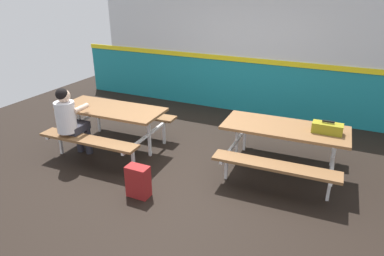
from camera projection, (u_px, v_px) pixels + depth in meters
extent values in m
cube|color=black|center=(191.00, 161.00, 5.54)|extent=(10.00, 10.00, 0.02)
cube|color=teal|center=(242.00, 87.00, 7.49)|extent=(8.00, 0.12, 1.10)
cube|color=yellow|center=(242.00, 60.00, 7.20)|extent=(8.00, 0.03, 0.10)
cube|color=silver|center=(246.00, 22.00, 6.96)|extent=(6.72, 0.12, 1.40)
cube|color=brown|center=(111.00, 109.00, 5.66)|extent=(1.78, 0.82, 0.04)
cube|color=brown|center=(88.00, 140.00, 5.23)|extent=(1.68, 0.34, 0.04)
cube|color=brown|center=(133.00, 113.00, 6.31)|extent=(1.68, 0.34, 0.04)
cube|color=white|center=(80.00, 124.00, 6.05)|extent=(0.04, 0.04, 0.70)
cube|color=white|center=(80.00, 121.00, 6.04)|extent=(0.10, 1.55, 0.04)
cube|color=white|center=(60.00, 142.00, 5.68)|extent=(0.04, 0.04, 0.41)
cube|color=white|center=(99.00, 121.00, 6.54)|extent=(0.04, 0.04, 0.41)
cube|color=white|center=(149.00, 136.00, 5.55)|extent=(0.04, 0.04, 0.70)
cube|color=white|center=(149.00, 134.00, 5.54)|extent=(0.10, 1.55, 0.04)
cube|color=white|center=(133.00, 158.00, 5.18)|extent=(0.04, 0.04, 0.41)
cube|color=white|center=(164.00, 133.00, 6.04)|extent=(0.04, 0.04, 0.41)
cube|color=brown|center=(285.00, 128.00, 4.93)|extent=(1.78, 0.82, 0.04)
cube|color=brown|center=(275.00, 166.00, 4.50)|extent=(1.68, 0.34, 0.04)
cube|color=brown|center=(289.00, 130.00, 5.58)|extent=(1.68, 0.34, 0.04)
cube|color=white|center=(237.00, 143.00, 5.32)|extent=(0.04, 0.04, 0.70)
cube|color=white|center=(237.00, 141.00, 5.31)|extent=(0.10, 1.55, 0.04)
cube|color=white|center=(226.00, 166.00, 4.95)|extent=(0.04, 0.04, 0.41)
cube|color=white|center=(245.00, 139.00, 5.81)|extent=(0.04, 0.04, 0.41)
cube|color=white|center=(333.00, 160.00, 4.82)|extent=(0.04, 0.04, 0.70)
cube|color=white|center=(333.00, 157.00, 4.81)|extent=(0.10, 1.55, 0.04)
cube|color=white|center=(329.00, 187.00, 4.45)|extent=(0.04, 0.04, 0.41)
cube|color=white|center=(333.00, 154.00, 5.31)|extent=(0.04, 0.04, 0.41)
cylinder|color=#2D2D38|center=(80.00, 139.00, 5.76)|extent=(0.11, 0.11, 0.45)
cylinder|color=#2D2D38|center=(88.00, 141.00, 5.69)|extent=(0.11, 0.11, 0.45)
cube|color=#2D2D38|center=(75.00, 127.00, 5.48)|extent=(0.31, 0.39, 0.12)
cylinder|color=silver|center=(66.00, 117.00, 5.24)|extent=(0.30, 0.30, 0.48)
cylinder|color=beige|center=(67.00, 106.00, 5.43)|extent=(0.09, 0.30, 0.08)
cylinder|color=beige|center=(81.00, 108.00, 5.33)|extent=(0.09, 0.30, 0.08)
sphere|color=beige|center=(63.00, 96.00, 5.13)|extent=(0.20, 0.20, 0.20)
sphere|color=black|center=(62.00, 94.00, 5.09)|extent=(0.18, 0.18, 0.18)
cube|color=olive|center=(327.00, 128.00, 4.69)|extent=(0.40, 0.18, 0.14)
cube|color=black|center=(328.00, 122.00, 4.65)|extent=(0.16, 0.02, 0.02)
cube|color=maroon|center=(138.00, 181.00, 4.54)|extent=(0.30, 0.18, 0.44)
cube|color=maroon|center=(143.00, 182.00, 4.66)|extent=(0.21, 0.04, 0.19)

